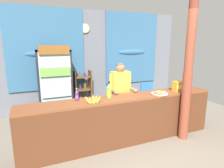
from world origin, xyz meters
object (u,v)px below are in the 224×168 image
(soda_bottle_lime_soda, at_px, (109,91))
(timber_post, at_px, (188,77))
(stall_counter, at_px, (126,116))
(plastic_lawn_chair, at_px, (144,94))
(shopkeeper, at_px, (120,89))
(drink_fridge, at_px, (55,80))
(snack_box_choco_powder, at_px, (178,86))
(bottle_shelf_rack, at_px, (83,91))
(pastry_tray, at_px, (160,93))
(banana_bunch, at_px, (93,100))
(soda_bottle_grape_soda, at_px, (77,95))

(soda_bottle_lime_soda, bearing_deg, timber_post, -15.86)
(timber_post, bearing_deg, stall_counter, 168.35)
(plastic_lawn_chair, relative_size, shopkeeper, 0.57)
(drink_fridge, bearing_deg, timber_post, -42.21)
(snack_box_choco_powder, bearing_deg, bottle_shelf_rack, 127.38)
(snack_box_choco_powder, height_order, pastry_tray, snack_box_choco_powder)
(bottle_shelf_rack, xyz_separation_m, plastic_lawn_chair, (1.59, -0.62, -0.11))
(stall_counter, xyz_separation_m, soda_bottle_lime_soda, (-0.28, 0.17, 0.48))
(banana_bunch, bearing_deg, drink_fridge, 102.11)
(stall_counter, xyz_separation_m, snack_box_choco_powder, (1.24, 0.05, 0.46))
(stall_counter, relative_size, bottle_shelf_rack, 3.27)
(shopkeeper, height_order, soda_bottle_grape_soda, shopkeeper)
(soda_bottle_grape_soda, bearing_deg, plastic_lawn_chair, 29.86)
(timber_post, height_order, banana_bunch, timber_post)
(soda_bottle_lime_soda, bearing_deg, bottle_shelf_rack, 90.71)
(soda_bottle_grape_soda, xyz_separation_m, pastry_tray, (1.60, -0.22, -0.07))
(timber_post, height_order, plastic_lawn_chair, timber_post)
(shopkeeper, xyz_separation_m, soda_bottle_lime_soda, (-0.42, -0.40, 0.10))
(shopkeeper, height_order, banana_bunch, shopkeeper)
(timber_post, bearing_deg, drink_fridge, 137.79)
(bottle_shelf_rack, distance_m, shopkeeper, 1.60)
(timber_post, distance_m, banana_bunch, 1.88)
(soda_bottle_grape_soda, bearing_deg, soda_bottle_lime_soda, -3.47)
(shopkeeper, distance_m, soda_bottle_grape_soda, 1.08)
(timber_post, bearing_deg, plastic_lawn_chair, 86.28)
(bottle_shelf_rack, bearing_deg, soda_bottle_lime_soda, -89.29)
(bottle_shelf_rack, height_order, shopkeeper, shopkeeper)
(timber_post, xyz_separation_m, banana_bunch, (-1.85, 0.17, -0.30))
(bottle_shelf_rack, distance_m, banana_bunch, 2.20)
(drink_fridge, height_order, pastry_tray, drink_fridge)
(timber_post, relative_size, soda_bottle_lime_soda, 8.88)
(bottle_shelf_rack, bearing_deg, snack_box_choco_powder, -52.62)
(bottle_shelf_rack, xyz_separation_m, banana_bunch, (-0.36, -2.14, 0.37))
(drink_fridge, xyz_separation_m, bottle_shelf_rack, (0.76, 0.27, -0.42))
(timber_post, relative_size, drink_fridge, 1.43)
(stall_counter, height_order, soda_bottle_lime_soda, soda_bottle_lime_soda)
(soda_bottle_grape_soda, distance_m, snack_box_choco_powder, 2.12)
(drink_fridge, bearing_deg, snack_box_choco_powder, -37.17)
(stall_counter, bearing_deg, pastry_tray, -0.87)
(timber_post, height_order, soda_bottle_lime_soda, timber_post)
(bottle_shelf_rack, relative_size, soda_bottle_lime_soda, 3.89)
(drink_fridge, height_order, snack_box_choco_powder, drink_fridge)
(stall_counter, relative_size, snack_box_choco_powder, 16.88)
(soda_bottle_lime_soda, distance_m, soda_bottle_grape_soda, 0.59)
(stall_counter, distance_m, soda_bottle_lime_soda, 0.58)
(drink_fridge, relative_size, banana_bunch, 6.69)
(drink_fridge, distance_m, pastry_tray, 2.54)
(bottle_shelf_rack, height_order, pastry_tray, bottle_shelf_rack)
(plastic_lawn_chair, distance_m, soda_bottle_grape_soda, 2.55)
(stall_counter, xyz_separation_m, bottle_shelf_rack, (-0.31, 2.07, 0.04))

